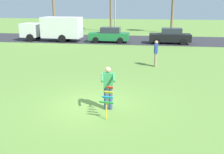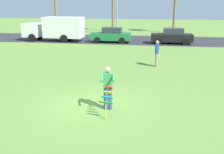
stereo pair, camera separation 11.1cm
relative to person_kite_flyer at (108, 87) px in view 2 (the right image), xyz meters
The scene contains 9 objects.
ground_plane 1.22m from the person_kite_flyer, 148.60° to the left, with size 120.00×120.00×0.00m, color olive.
road_strip 20.61m from the person_kite_flyer, 91.80° to the left, with size 120.00×8.00×0.01m, color #2D2D33.
person_kite_flyer is the anchor object (origin of this frame).
kite_held 0.80m from the person_kite_flyer, 82.15° to the right, with size 0.53×0.67×1.13m.
parked_truck_white_box 20.28m from the person_kite_flyer, 116.29° to the left, with size 6.77×2.29×2.62m.
parked_car_green 18.41m from the person_kite_flyer, 99.09° to the left, with size 4.20×1.84×1.60m.
parked_car_black 18.50m from the person_kite_flyer, 79.24° to the left, with size 4.21×1.85×1.60m.
streetlight_pole 25.89m from the person_kite_flyer, 97.44° to the left, with size 0.24×1.65×7.00m.
person_walker_near 7.91m from the person_kite_flyer, 76.12° to the left, with size 0.26×0.57×1.73m.
Camera 2 is at (2.37, -9.89, 4.07)m, focal length 41.89 mm.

